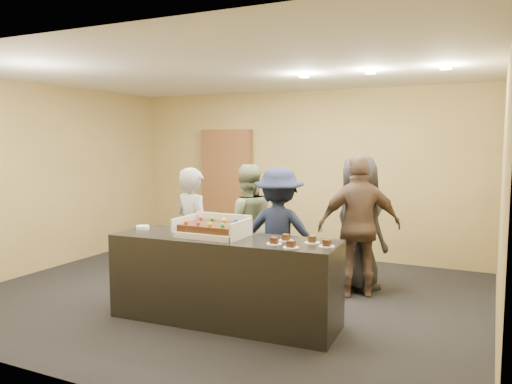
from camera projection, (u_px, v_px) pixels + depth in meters
room at (226, 186)px, 6.03m from camera, size 6.04×6.00×2.70m
serving_counter at (224, 280)px, 5.21m from camera, size 2.43×0.83×0.90m
storage_cabinet at (227, 189)px, 8.79m from camera, size 0.95×0.15×2.08m
cake_box at (213, 231)px, 5.24m from camera, size 0.71×0.49×0.21m
sheet_cake at (212, 227)px, 5.21m from camera, size 0.60×0.42×0.12m
plate_stack at (143, 227)px, 5.64m from camera, size 0.15×0.15×0.04m
slice_a at (274, 242)px, 4.81m from camera, size 0.15×0.15×0.07m
slice_b at (286, 239)px, 4.97m from camera, size 0.15×0.15×0.07m
slice_c at (291, 245)px, 4.65m from camera, size 0.15×0.15×0.07m
slice_d at (312, 241)px, 4.87m from camera, size 0.15×0.15×0.07m
slice_e at (327, 244)px, 4.70m from camera, size 0.15×0.15×0.07m
person_server_grey at (193, 233)px, 5.99m from camera, size 0.68×0.58×1.58m
person_sage_man at (247, 226)px, 6.43m from camera, size 0.98×0.94×1.59m
person_navy_man at (279, 234)px, 5.92m from camera, size 1.13×0.82×1.58m
person_brown_extra at (360, 226)px, 6.04m from camera, size 1.09×0.87×1.73m
person_dark_suit at (359, 223)px, 6.34m from camera, size 0.99×0.93×1.71m
ceiling_spotlights at (371, 72)px, 5.65m from camera, size 1.72×0.12×0.03m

